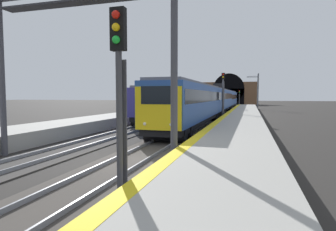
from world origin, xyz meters
name	(u,v)px	position (x,y,z in m)	size (l,w,h in m)	color
ground_plane	(131,162)	(0.00, 0.00, 0.00)	(320.00, 320.00, 0.00)	#282623
platform_right	(228,158)	(0.00, -4.17, 0.46)	(112.00, 3.78, 0.92)	#9E9B93
platform_right_edge_strip	(187,144)	(0.00, -2.54, 0.92)	(112.00, 0.50, 0.01)	yellow
track_main_line	(131,161)	(0.00, 0.00, 0.04)	(160.00, 3.04, 0.21)	#423D38
track_adjacent_line	(47,155)	(0.00, 4.38, 0.04)	(160.00, 3.03, 0.21)	#383533
train_main_approaching	(219,100)	(35.12, 0.00, 2.30)	(62.55, 3.00, 4.90)	#264C99
train_adjacent_platform	(188,100)	(31.90, 4.38, 2.21)	(40.51, 3.21, 4.74)	navy
railway_signal_near	(119,89)	(-4.75, -1.82, 3.08)	(0.39, 0.38, 5.08)	#38383D
railway_signal_mid	(223,93)	(23.12, -1.82, 3.28)	(0.39, 0.38, 5.65)	#4C4C54
railway_signal_far	(239,96)	(75.49, -1.82, 2.83)	(0.39, 0.38, 4.63)	#38383D
overhead_signal_gantry	(78,29)	(-0.46, 2.19, 5.79)	(0.70, 8.83, 7.71)	#3F3F47
tunnel_portal	(229,93)	(87.52, 2.19, 3.83)	(2.27, 18.50, 10.49)	brown
catenary_mast_near	(257,91)	(52.71, -6.42, 3.88)	(0.22, 2.43, 7.52)	#595B60
catenary_mast_far	(258,91)	(49.21, -6.42, 3.86)	(0.22, 2.34, 7.49)	#595B60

